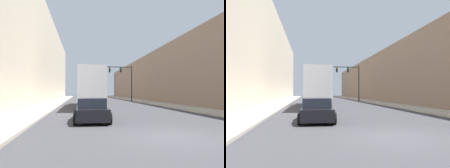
% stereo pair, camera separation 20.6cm
% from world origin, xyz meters
% --- Properties ---
extents(ground_plane, '(200.00, 200.00, 0.00)m').
position_xyz_m(ground_plane, '(0.00, 0.00, 0.00)').
color(ground_plane, '#38383D').
extents(sidewalk_right, '(2.78, 80.00, 0.15)m').
position_xyz_m(sidewalk_right, '(7.24, 30.00, 0.07)').
color(sidewalk_right, '#B2A899').
rests_on(sidewalk_right, ground).
extents(sidewalk_left, '(2.78, 80.00, 0.15)m').
position_xyz_m(sidewalk_left, '(-7.24, 30.00, 0.07)').
color(sidewalk_left, '#B2A899').
rests_on(sidewalk_left, ground).
extents(building_right, '(6.00, 80.00, 8.56)m').
position_xyz_m(building_right, '(11.63, 30.00, 4.28)').
color(building_right, '#846B56').
rests_on(building_right, ground).
extents(building_left, '(6.00, 80.00, 15.15)m').
position_xyz_m(building_left, '(-11.63, 30.00, 7.58)').
color(building_left, beige).
rests_on(building_left, ground).
extents(semi_truck, '(2.41, 14.18, 3.94)m').
position_xyz_m(semi_truck, '(-2.51, 16.92, 2.24)').
color(semi_truck, silver).
rests_on(semi_truck, ground).
extents(sedan_car, '(1.98, 4.29, 1.36)m').
position_xyz_m(sedan_car, '(-2.84, 4.93, 0.65)').
color(sedan_car, black).
rests_on(sedan_car, ground).
extents(traffic_signal_gantry, '(8.10, 0.35, 6.42)m').
position_xyz_m(traffic_signal_gantry, '(3.46, 30.46, 4.66)').
color(traffic_signal_gantry, black).
rests_on(traffic_signal_gantry, ground).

